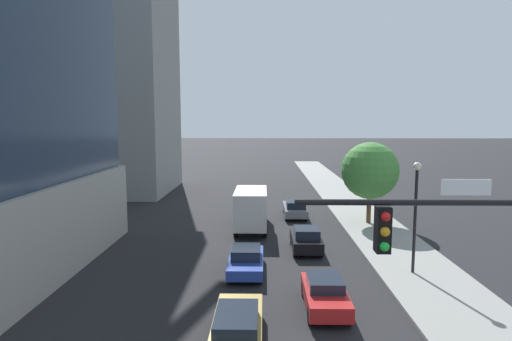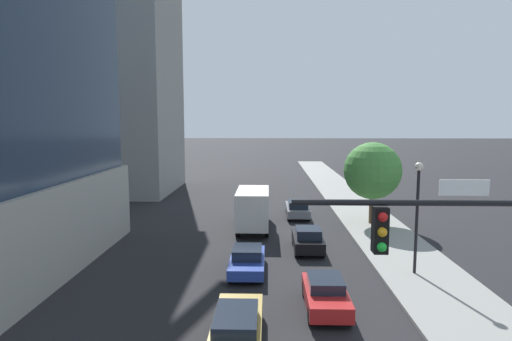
% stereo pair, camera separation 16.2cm
% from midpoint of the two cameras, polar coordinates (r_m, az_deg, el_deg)
% --- Properties ---
extents(sidewalk, '(4.80, 120.00, 0.15)m').
position_cam_midpoint_polar(sidewalk, '(28.55, 18.64, -10.46)').
color(sidewalk, gray).
rests_on(sidewalk, ground).
extents(construction_building, '(14.11, 14.47, 34.59)m').
position_cam_midpoint_polar(construction_building, '(53.19, -18.59, 13.96)').
color(construction_building, gray).
rests_on(construction_building, ground).
extents(traffic_light_pole, '(5.97, 0.48, 6.94)m').
position_cam_midpoint_polar(traffic_light_pole, '(11.10, 27.09, -11.93)').
color(traffic_light_pole, black).
rests_on(traffic_light_pole, sidewalk).
extents(street_lamp, '(0.44, 0.44, 6.01)m').
position_cam_midpoint_polar(street_lamp, '(24.17, 20.45, -3.88)').
color(street_lamp, black).
rests_on(street_lamp, sidewalk).
extents(street_tree, '(4.54, 4.54, 6.50)m').
position_cam_midpoint_polar(street_tree, '(34.98, 14.91, -0.03)').
color(street_tree, brown).
rests_on(street_tree, sidewalk).
extents(car_gold, '(1.83, 4.80, 1.47)m').
position_cam_midpoint_polar(car_gold, '(16.77, -2.82, -20.18)').
color(car_gold, '#AD8938').
rests_on(car_gold, ground).
extents(car_blue, '(1.87, 4.47, 1.41)m').
position_cam_midpoint_polar(car_blue, '(23.92, -1.54, -11.91)').
color(car_blue, '#233D9E').
rests_on(car_blue, ground).
extents(car_red, '(1.79, 4.09, 1.42)m').
position_cam_midpoint_polar(car_red, '(19.80, 8.99, -15.95)').
color(car_red, red).
rests_on(car_red, ground).
extents(car_gray, '(1.90, 4.74, 1.52)m').
position_cam_midpoint_polar(car_gray, '(37.21, 5.13, -5.07)').
color(car_gray, slate).
rests_on(car_gray, ground).
extents(car_black, '(1.83, 4.07, 1.56)m').
position_cam_midpoint_polar(car_black, '(27.82, 6.55, -9.12)').
color(car_black, black).
rests_on(car_black, ground).
extents(box_truck, '(2.37, 7.24, 3.21)m').
position_cam_midpoint_polar(box_truck, '(32.62, -0.80, -4.87)').
color(box_truck, '#1E4799').
rests_on(box_truck, ground).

